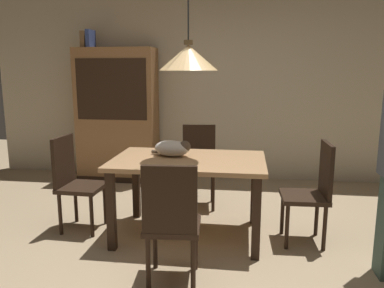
{
  "coord_description": "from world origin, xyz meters",
  "views": [
    {
      "loc": [
        0.5,
        -2.89,
        1.56
      ],
      "look_at": [
        -0.0,
        0.73,
        0.85
      ],
      "focal_mm": 36.08,
      "sensor_mm": 36.0,
      "label": 1
    }
  ],
  "objects_px": {
    "chair_right_side": "(313,189)",
    "hutch_bookcase": "(118,118)",
    "book_brown_thick": "(85,40)",
    "pendant_lamp": "(188,57)",
    "chair_far_back": "(199,162)",
    "cat_sleeping": "(173,148)",
    "chair_near_front": "(171,219)",
    "chair_left_side": "(74,179)",
    "dining_table": "(189,169)",
    "book_blue_wide": "(91,39)"
  },
  "relations": [
    {
      "from": "hutch_bookcase",
      "to": "book_blue_wide",
      "type": "xyz_separation_m",
      "value": [
        -0.34,
        0.0,
        1.08
      ]
    },
    {
      "from": "chair_far_back",
      "to": "cat_sleeping",
      "type": "xyz_separation_m",
      "value": [
        -0.15,
        -0.79,
        0.32
      ]
    },
    {
      "from": "chair_left_side",
      "to": "cat_sleeping",
      "type": "distance_m",
      "value": 1.02
    },
    {
      "from": "hutch_bookcase",
      "to": "book_brown_thick",
      "type": "relative_size",
      "value": 7.71
    },
    {
      "from": "chair_far_back",
      "to": "book_brown_thick",
      "type": "relative_size",
      "value": 3.88
    },
    {
      "from": "chair_left_side",
      "to": "book_brown_thick",
      "type": "bearing_deg",
      "value": 107.61
    },
    {
      "from": "hutch_bookcase",
      "to": "book_brown_thick",
      "type": "distance_m",
      "value": 1.15
    },
    {
      "from": "dining_table",
      "to": "book_blue_wide",
      "type": "relative_size",
      "value": 5.83
    },
    {
      "from": "dining_table",
      "to": "book_blue_wide",
      "type": "height_order",
      "value": "book_blue_wide"
    },
    {
      "from": "chair_near_front",
      "to": "hutch_bookcase",
      "type": "height_order",
      "value": "hutch_bookcase"
    },
    {
      "from": "cat_sleeping",
      "to": "book_brown_thick",
      "type": "relative_size",
      "value": 1.66
    },
    {
      "from": "hutch_bookcase",
      "to": "book_brown_thick",
      "type": "xyz_separation_m",
      "value": [
        -0.42,
        0.0,
        1.07
      ]
    },
    {
      "from": "dining_table",
      "to": "book_brown_thick",
      "type": "xyz_separation_m",
      "value": [
        -1.7,
        1.79,
        1.31
      ]
    },
    {
      "from": "book_brown_thick",
      "to": "chair_left_side",
      "type": "bearing_deg",
      "value": -72.39
    },
    {
      "from": "chair_left_side",
      "to": "book_blue_wide",
      "type": "xyz_separation_m",
      "value": [
        -0.49,
        1.79,
        1.46
      ]
    },
    {
      "from": "chair_right_side",
      "to": "book_brown_thick",
      "type": "xyz_separation_m",
      "value": [
        -2.82,
        1.79,
        1.45
      ]
    },
    {
      "from": "dining_table",
      "to": "book_brown_thick",
      "type": "distance_m",
      "value": 2.79
    },
    {
      "from": "chair_far_back",
      "to": "book_blue_wide",
      "type": "xyz_separation_m",
      "value": [
        -1.61,
        0.91,
        1.46
      ]
    },
    {
      "from": "chair_far_back",
      "to": "chair_near_front",
      "type": "bearing_deg",
      "value": -89.51
    },
    {
      "from": "chair_far_back",
      "to": "pendant_lamp",
      "type": "relative_size",
      "value": 0.72
    },
    {
      "from": "chair_near_front",
      "to": "chair_left_side",
      "type": "bearing_deg",
      "value": 142.17
    },
    {
      "from": "chair_near_front",
      "to": "chair_right_side",
      "type": "distance_m",
      "value": 1.43
    },
    {
      "from": "chair_left_side",
      "to": "hutch_bookcase",
      "type": "distance_m",
      "value": 1.83
    },
    {
      "from": "dining_table",
      "to": "chair_near_front",
      "type": "relative_size",
      "value": 1.51
    },
    {
      "from": "chair_right_side",
      "to": "pendant_lamp",
      "type": "relative_size",
      "value": 0.72
    },
    {
      "from": "chair_right_side",
      "to": "hutch_bookcase",
      "type": "height_order",
      "value": "hutch_bookcase"
    },
    {
      "from": "dining_table",
      "to": "chair_far_back",
      "type": "height_order",
      "value": "chair_far_back"
    },
    {
      "from": "chair_left_side",
      "to": "chair_near_front",
      "type": "relative_size",
      "value": 1.0
    },
    {
      "from": "pendant_lamp",
      "to": "dining_table",
      "type": "bearing_deg",
      "value": -89.55
    },
    {
      "from": "dining_table",
      "to": "chair_left_side",
      "type": "distance_m",
      "value": 1.14
    },
    {
      "from": "chair_near_front",
      "to": "dining_table",
      "type": "bearing_deg",
      "value": 90.39
    },
    {
      "from": "dining_table",
      "to": "book_brown_thick",
      "type": "bearing_deg",
      "value": 133.47
    },
    {
      "from": "chair_far_back",
      "to": "chair_near_front",
      "type": "height_order",
      "value": "same"
    },
    {
      "from": "dining_table",
      "to": "pendant_lamp",
      "type": "relative_size",
      "value": 1.08
    },
    {
      "from": "chair_right_side",
      "to": "book_blue_wide",
      "type": "distance_m",
      "value": 3.59
    },
    {
      "from": "chair_right_side",
      "to": "cat_sleeping",
      "type": "bearing_deg",
      "value": 176.38
    },
    {
      "from": "chair_right_side",
      "to": "hutch_bookcase",
      "type": "distance_m",
      "value": 3.02
    },
    {
      "from": "chair_far_back",
      "to": "chair_right_side",
      "type": "distance_m",
      "value": 1.43
    },
    {
      "from": "book_brown_thick",
      "to": "dining_table",
      "type": "bearing_deg",
      "value": -46.53
    },
    {
      "from": "dining_table",
      "to": "pendant_lamp",
      "type": "bearing_deg",
      "value": 90.45
    },
    {
      "from": "hutch_bookcase",
      "to": "dining_table",
      "type": "bearing_deg",
      "value": -54.45
    },
    {
      "from": "dining_table",
      "to": "chair_near_front",
      "type": "height_order",
      "value": "chair_near_front"
    },
    {
      "from": "chair_right_side",
      "to": "cat_sleeping",
      "type": "height_order",
      "value": "chair_right_side"
    },
    {
      "from": "dining_table",
      "to": "hutch_bookcase",
      "type": "bearing_deg",
      "value": 125.55
    },
    {
      "from": "chair_near_front",
      "to": "book_brown_thick",
      "type": "height_order",
      "value": "book_brown_thick"
    },
    {
      "from": "chair_left_side",
      "to": "book_blue_wide",
      "type": "relative_size",
      "value": 3.88
    },
    {
      "from": "chair_far_back",
      "to": "book_brown_thick",
      "type": "xyz_separation_m",
      "value": [
        -1.69,
        0.91,
        1.45
      ]
    },
    {
      "from": "chair_left_side",
      "to": "chair_near_front",
      "type": "height_order",
      "value": "same"
    },
    {
      "from": "chair_left_side",
      "to": "pendant_lamp",
      "type": "distance_m",
      "value": 1.61
    },
    {
      "from": "pendant_lamp",
      "to": "hutch_bookcase",
      "type": "distance_m",
      "value": 2.33
    }
  ]
}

